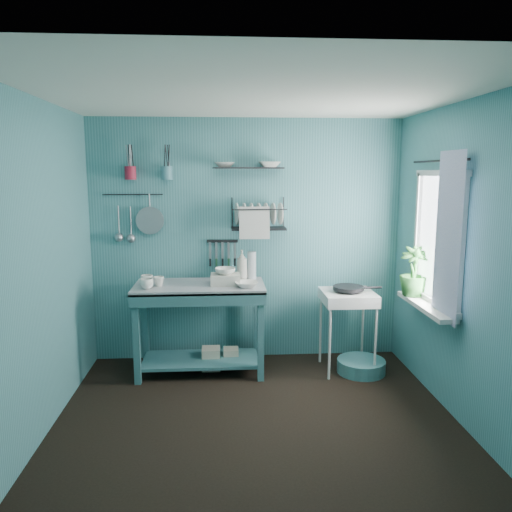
{
  "coord_description": "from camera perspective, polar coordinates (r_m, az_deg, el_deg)",
  "views": [
    {
      "loc": [
        -0.25,
        -3.64,
        1.96
      ],
      "look_at": [
        0.05,
        0.85,
        1.2
      ],
      "focal_mm": 35.0,
      "sensor_mm": 36.0,
      "label": 1
    }
  ],
  "objects": [
    {
      "name": "mug_left",
      "position": [
        4.74,
        -12.39,
        -3.12
      ],
      "size": [
        0.12,
        0.12,
        0.1
      ],
      "primitive_type": "imported",
      "color": "silver",
      "rests_on": "work_counter"
    },
    {
      "name": "ladle_outer",
      "position": [
        5.23,
        -15.43,
        3.93
      ],
      "size": [
        0.01,
        0.01,
        0.3
      ],
      "primitive_type": "cylinder",
      "color": "#94959B",
      "rests_on": "wall_back"
    },
    {
      "name": "colander",
      "position": [
        5.16,
        -12.03,
        3.99
      ],
      "size": [
        0.28,
        0.03,
        0.28
      ],
      "primitive_type": "cylinder",
      "rotation": [
        1.54,
        0.0,
        0.0
      ],
      "color": "#94959B",
      "rests_on": "wall_back"
    },
    {
      "name": "hotplate_stand",
      "position": [
        5.08,
        10.36,
        -8.44
      ],
      "size": [
        0.54,
        0.54,
        0.8
      ],
      "primitive_type": "cube",
      "rotation": [
        0.0,
        0.0,
        -0.09
      ],
      "color": "silver",
      "rests_on": "floor"
    },
    {
      "name": "frying_pan",
      "position": [
        4.96,
        10.51,
        -3.61
      ],
      "size": [
        0.3,
        0.3,
        0.03
      ],
      "primitive_type": "cylinder",
      "color": "black",
      "rests_on": "hotplate_stand"
    },
    {
      "name": "counter_bowl",
      "position": [
        4.71,
        -1.08,
        -3.26
      ],
      "size": [
        0.22,
        0.22,
        0.05
      ],
      "primitive_type": "imported",
      "color": "silver",
      "rests_on": "work_counter"
    },
    {
      "name": "floor_basin",
      "position": [
        5.15,
        11.92,
        -12.2
      ],
      "size": [
        0.47,
        0.47,
        0.13
      ],
      "primitive_type": "cylinder",
      "color": "teal",
      "rests_on": "floor"
    },
    {
      "name": "wall_left",
      "position": [
        3.94,
        -23.76,
        -1.6
      ],
      "size": [
        0.0,
        3.0,
        3.0
      ],
      "primitive_type": "plane",
      "rotation": [
        1.57,
        0.0,
        1.57
      ],
      "color": "#3C767B",
      "rests_on": "ground"
    },
    {
      "name": "hook_rail",
      "position": [
        5.19,
        -13.91,
        6.83
      ],
      "size": [
        0.6,
        0.01,
        0.01
      ],
      "primitive_type": "cylinder",
      "rotation": [
        0.0,
        1.57,
        0.0
      ],
      "color": "black",
      "rests_on": "wall_back"
    },
    {
      "name": "mug_mid",
      "position": [
        4.83,
        -11.04,
        -2.88
      ],
      "size": [
        0.14,
        0.14,
        0.09
      ],
      "primitive_type": "imported",
      "rotation": [
        0.0,
        0.0,
        0.52
      ],
      "color": "silver",
      "rests_on": "work_counter"
    },
    {
      "name": "wash_tub",
      "position": [
        4.83,
        -3.53,
        -2.67
      ],
      "size": [
        0.28,
        0.22,
        0.1
      ],
      "primitive_type": "cube",
      "color": "#B9B6A9",
      "rests_on": "work_counter"
    },
    {
      "name": "wall_front",
      "position": [
        2.27,
        2.79,
        -8.63
      ],
      "size": [
        3.2,
        0.0,
        3.2
      ],
      "primitive_type": "plane",
      "rotation": [
        -1.57,
        0.0,
        0.0
      ],
      "color": "#3C767B",
      "rests_on": "ground"
    },
    {
      "name": "curtain",
      "position": [
        4.22,
        21.06,
        2.0
      ],
      "size": [
        0.0,
        1.35,
        1.35
      ],
      "primitive_type": "plane",
      "rotation": [
        1.57,
        0.0,
        1.57
      ],
      "color": "silver",
      "rests_on": "wall_right"
    },
    {
      "name": "mug_right",
      "position": [
        4.9,
        -12.35,
        -2.71
      ],
      "size": [
        0.17,
        0.17,
        0.1
      ],
      "primitive_type": "imported",
      "rotation": [
        0.0,
        0.0,
        1.05
      ],
      "color": "silver",
      "rests_on": "work_counter"
    },
    {
      "name": "storage_tin_small",
      "position": [
        5.16,
        -2.88,
        -11.54
      ],
      "size": [
        0.15,
        0.15,
        0.2
      ],
      "primitive_type": "cube",
      "color": "tan",
      "rests_on": "floor"
    },
    {
      "name": "utensil_cup_magenta",
      "position": [
        5.14,
        -14.16,
        9.19
      ],
      "size": [
        0.11,
        0.11,
        0.13
      ],
      "primitive_type": "cylinder",
      "color": "maroon",
      "rests_on": "wall_back"
    },
    {
      "name": "knife_strip",
      "position": [
        5.16,
        -3.87,
        1.71
      ],
      "size": [
        0.32,
        0.03,
        0.03
      ],
      "primitive_type": "cube",
      "rotation": [
        0.0,
        0.0,
        -0.04
      ],
      "color": "black",
      "rests_on": "wall_back"
    },
    {
      "name": "soap_bottle",
      "position": [
        5.03,
        -1.63,
        -1.01
      ],
      "size": [
        0.12,
        0.12,
        0.3
      ],
      "primitive_type": "imported",
      "color": "#B9B6A9",
      "rests_on": "work_counter"
    },
    {
      "name": "tub_bowl",
      "position": [
        4.81,
        -3.54,
        -1.74
      ],
      "size": [
        0.2,
        0.19,
        0.06
      ],
      "primitive_type": "imported",
      "color": "silver",
      "rests_on": "wash_tub"
    },
    {
      "name": "water_bottle",
      "position": [
        5.05,
        -0.5,
        -1.06
      ],
      "size": [
        0.09,
        0.09,
        0.28
      ],
      "primitive_type": "cylinder",
      "color": "#AEB9C2",
      "rests_on": "work_counter"
    },
    {
      "name": "utensil_cup_teal",
      "position": [
        5.09,
        -10.15,
        9.33
      ],
      "size": [
        0.11,
        0.11,
        0.13
      ],
      "primitive_type": "cylinder",
      "color": "teal",
      "rests_on": "wall_back"
    },
    {
      "name": "shelf_bowl_left",
      "position": [
        5.04,
        -3.61,
        10.57
      ],
      "size": [
        0.22,
        0.22,
        0.05
      ],
      "primitive_type": "imported",
      "rotation": [
        0.0,
        0.0,
        -0.12
      ],
      "color": "silver",
      "rests_on": "upper_shelf"
    },
    {
      "name": "floor",
      "position": [
        4.14,
        0.11,
        -18.66
      ],
      "size": [
        3.2,
        3.2,
        0.0
      ],
      "primitive_type": "plane",
      "color": "black",
      "rests_on": "ground"
    },
    {
      "name": "ceiling",
      "position": [
        3.69,
        0.12,
        18.01
      ],
      "size": [
        3.2,
        3.2,
        0.0
      ],
      "primitive_type": "plane",
      "rotation": [
        3.14,
        0.0,
        0.0
      ],
      "color": "silver",
      "rests_on": "ground"
    },
    {
      "name": "dish_rack",
      "position": [
        5.04,
        0.3,
        4.86
      ],
      "size": [
        0.57,
        0.3,
        0.32
      ],
      "primitive_type": "cube",
      "rotation": [
        0.0,
        0.0,
        0.11
      ],
      "color": "black",
      "rests_on": "wall_back"
    },
    {
      "name": "upper_shelf",
      "position": [
        5.05,
        -0.87,
        10.03
      ],
      "size": [
        0.72,
        0.29,
        0.02
      ],
      "primitive_type": "cube",
      "rotation": [
        0.0,
        0.0,
        0.17
      ],
      "color": "black",
      "rests_on": "wall_back"
    },
    {
      "name": "windowsill",
      "position": [
        4.6,
        18.79,
        -5.43
      ],
      "size": [
        0.16,
        0.95,
        0.04
      ],
      "primitive_type": "cube",
      "color": "silver",
      "rests_on": "wall_right"
    },
    {
      "name": "wall_right",
      "position": [
        4.15,
        22.77,
        -1.02
      ],
      "size": [
        0.0,
        3.0,
        3.0
      ],
      "primitive_type": "plane",
      "rotation": [
        1.57,
        0.0,
        -1.57
      ],
      "color": "#3C767B",
      "rests_on": "ground"
    },
    {
      "name": "work_counter",
      "position": [
        4.98,
        -6.39,
        -8.21
      ],
      "size": [
        1.32,
        0.77,
        0.89
      ],
      "primitive_type": "cube",
      "rotation": [
        0.0,
        0.0,
        0.12
      ],
      "color": "#316368",
      "rests_on": "floor"
    },
    {
      "name": "wall_back",
      "position": [
        5.19,
        -1.04,
        1.72
      ],
      "size": [
        3.2,
        0.0,
        3.2
      ],
      "primitive_type": "plane",
      "rotation": [
        1.57,
        0.0,
        0.0
      ],
      "color": "#3C767B",
      "rests_on": "ground"
    },
    {
      "name": "window_glass",
      "position": [
        4.52,
        20.19,
        1.88
      ],
      "size": [
        0.0,
        1.1,
        1.1
      ],
      "primitive_type": "plane",
      "rotation": [
        1.57,
        0.0,
        1.57
      ],
      "color": "white",
      "rests_on": "wall_right"
    },
    {
      "name": "shelf_bowl_right",
      "position": [
        5.06,
        1.57,
        10.12
      ],
      "size": [
        0.23,
        0.23,
        0.05
      ],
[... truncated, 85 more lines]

